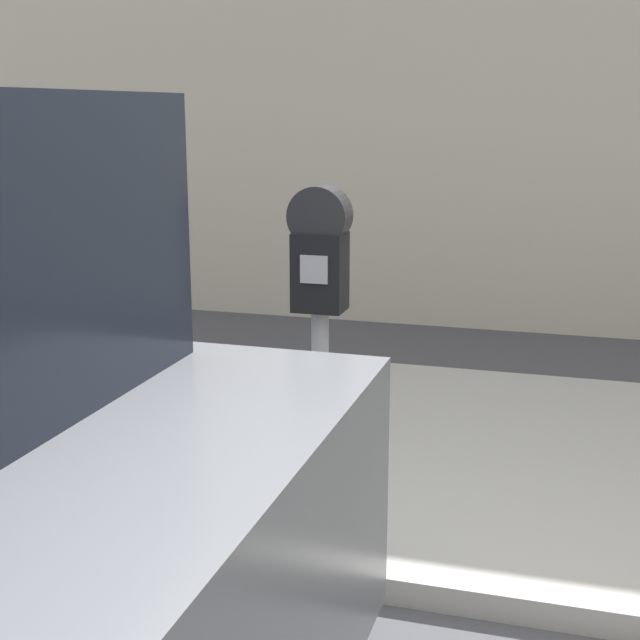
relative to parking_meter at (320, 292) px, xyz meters
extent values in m
cube|color=#ADAAA3|center=(0.20, 1.20, -1.08)|extent=(24.00, 2.80, 0.11)
cylinder|color=gray|center=(0.00, 0.00, -0.55)|extent=(0.07, 0.07, 0.95)
cube|color=black|center=(0.00, 0.00, 0.08)|extent=(0.19, 0.15, 0.29)
cube|color=gray|center=(0.00, -0.08, 0.10)|extent=(0.10, 0.01, 0.10)
cylinder|color=black|center=(0.00, 0.00, 0.28)|extent=(0.22, 0.12, 0.22)
cylinder|color=black|center=(-0.50, -0.67, -0.79)|extent=(0.69, 0.22, 0.69)
camera|label=1|loc=(0.91, -3.11, 0.67)|focal=50.00mm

